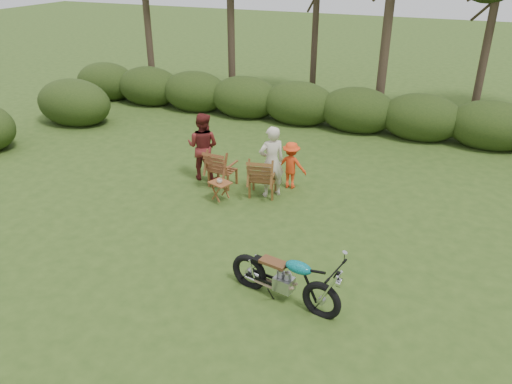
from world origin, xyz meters
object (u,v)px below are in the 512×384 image
at_px(lawn_chair_left, 223,185).
at_px(cup, 220,181).
at_px(adult_a, 271,195).
at_px(child, 290,187).
at_px(motorcycle, 283,299).
at_px(adult_b, 205,178).
at_px(lawn_chair_right, 263,195).
at_px(side_table, 221,192).

bearing_deg(lawn_chair_left, cup, 115.28).
height_order(lawn_chair_left, adult_a, adult_a).
bearing_deg(lawn_chair_left, child, -157.99).
distance_m(motorcycle, cup, 3.88).
relative_size(lawn_chair_left, adult_a, 0.57).
height_order(lawn_chair_left, child, child).
bearing_deg(adult_b, child, -174.83).
distance_m(motorcycle, lawn_chair_right, 4.00).
relative_size(adult_a, child, 1.46).
height_order(adult_b, child, adult_b).
height_order(lawn_chair_right, child, child).
height_order(side_table, cup, cup).
relative_size(lawn_chair_left, adult_b, 0.57).
distance_m(lawn_chair_right, cup, 1.21).
relative_size(motorcycle, cup, 15.96).
bearing_deg(child, motorcycle, 105.07).
bearing_deg(cup, child, 48.68).
relative_size(lawn_chair_right, lawn_chair_left, 1.02).
distance_m(lawn_chair_left, child, 1.70).
relative_size(lawn_chair_left, cup, 7.99).
height_order(lawn_chair_left, adult_b, adult_b).
height_order(side_table, adult_b, adult_b).
bearing_deg(lawn_chair_right, adult_a, -169.40).
height_order(motorcycle, cup, cup).
distance_m(lawn_chair_left, adult_a, 1.32).
xyz_separation_m(lawn_chair_right, child, (0.47, 0.68, 0.00)).
height_order(lawn_chair_right, adult_b, adult_b).
bearing_deg(lawn_chair_left, adult_b, -14.71).
height_order(motorcycle, side_table, motorcycle).
bearing_deg(motorcycle, lawn_chair_left, 139.65).
relative_size(lawn_chair_left, side_table, 1.99).
height_order(side_table, adult_a, adult_a).
bearing_deg(cup, motorcycle, -47.27).
xyz_separation_m(lawn_chair_right, cup, (-0.78, -0.74, 0.55)).
xyz_separation_m(adult_a, child, (0.28, 0.60, 0.00)).
xyz_separation_m(lawn_chair_right, side_table, (-0.78, -0.70, 0.25)).
bearing_deg(lawn_chair_right, cup, 32.38).
relative_size(lawn_chair_right, adult_b, 0.58).
distance_m(lawn_chair_right, child, 0.83).
distance_m(motorcycle, side_table, 3.89).
bearing_deg(cup, lawn_chair_left, 112.18).
relative_size(side_table, adult_a, 0.29).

